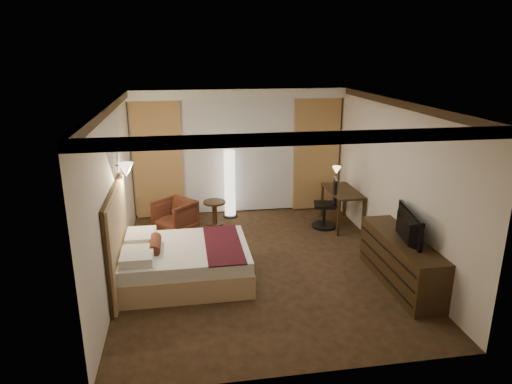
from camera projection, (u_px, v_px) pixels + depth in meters
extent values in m
cube|color=black|center=(260.00, 264.00, 7.65)|extent=(4.50, 5.50, 0.01)
cube|color=white|center=(260.00, 101.00, 6.84)|extent=(4.50, 5.50, 0.01)
cube|color=beige|center=(238.00, 151.00, 9.83)|extent=(4.50, 0.02, 2.70)
cube|color=beige|center=(114.00, 194.00, 6.90)|extent=(0.02, 5.50, 2.70)
cube|color=beige|center=(393.00, 181.00, 7.59)|extent=(0.02, 5.50, 2.70)
cube|color=white|center=(239.00, 93.00, 9.22)|extent=(4.50, 0.50, 0.20)
cube|color=silver|center=(239.00, 156.00, 9.79)|extent=(2.48, 0.04, 2.45)
cube|color=tan|center=(158.00, 160.00, 9.47)|extent=(1.00, 0.14, 2.45)
cube|color=tan|center=(316.00, 154.00, 9.99)|extent=(1.00, 0.14, 2.45)
imported|color=#4B1E16|center=(175.00, 214.00, 8.97)|extent=(0.92, 0.92, 0.69)
imported|color=black|center=(403.00, 220.00, 6.71)|extent=(0.76, 1.12, 0.14)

